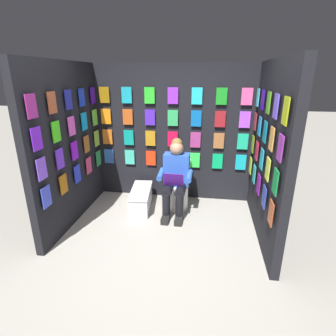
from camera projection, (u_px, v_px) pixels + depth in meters
ground_plane at (150, 267)px, 3.07m from camera, size 30.00×30.00×0.00m
display_wall_back at (173, 134)px, 4.55m from camera, size 2.75×0.14×2.29m
display_wall_left at (269, 154)px, 3.40m from camera, size 0.14×1.94×2.29m
display_wall_right at (69, 146)px, 3.80m from camera, size 0.14×1.94×2.29m
toilet at (177, 188)px, 4.43m from camera, size 0.41×0.56×0.77m
person_reading at (175, 177)px, 4.13m from camera, size 0.53×0.69×1.19m
comic_longbox_near at (141, 199)px, 4.39m from camera, size 0.39×0.82×0.33m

